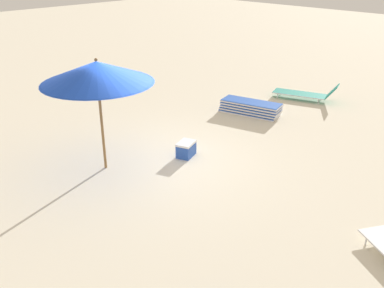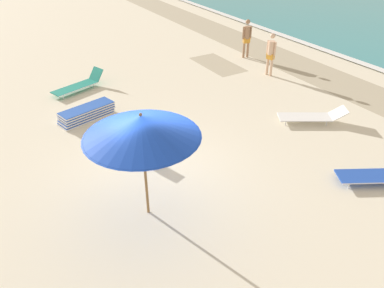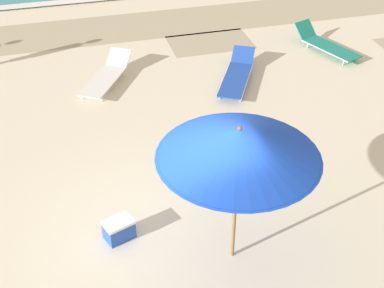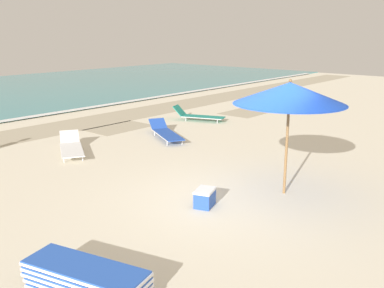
{
  "view_description": "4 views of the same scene",
  "coord_description": "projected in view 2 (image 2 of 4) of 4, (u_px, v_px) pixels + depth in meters",
  "views": [
    {
      "loc": [
        5.84,
        7.02,
        4.6
      ],
      "look_at": [
        -0.03,
        1.26,
        0.88
      ],
      "focal_mm": 40.0,
      "sensor_mm": 36.0,
      "label": 1
    },
    {
      "loc": [
        7.03,
        -3.07,
        5.92
      ],
      "look_at": [
        0.19,
        1.01,
        0.94
      ],
      "focal_mm": 35.0,
      "sensor_mm": 36.0,
      "label": 2
    },
    {
      "loc": [
        -1.33,
        -6.41,
        6.64
      ],
      "look_at": [
        0.85,
        1.64,
        0.74
      ],
      "focal_mm": 50.0,
      "sensor_mm": 36.0,
      "label": 3
    },
    {
      "loc": [
        -7.32,
        -4.91,
        3.52
      ],
      "look_at": [
        0.47,
        1.73,
        0.84
      ],
      "focal_mm": 40.0,
      "sensor_mm": 36.0,
      "label": 4
    }
  ],
  "objects": [
    {
      "name": "sun_lounger_under_umbrella",
      "position": [
        79.0,
        85.0,
        14.41
      ],
      "size": [
        1.24,
        2.19,
        0.62
      ],
      "rotation": [
        0.0,
        0.0,
        0.33
      ],
      "color": "#1E8475",
      "rests_on": "ground_plane"
    },
    {
      "name": "beachgoer_shoreline_child",
      "position": [
        247.0,
        36.0,
        17.2
      ],
      "size": [
        0.27,
        0.44,
        1.76
      ],
      "rotation": [
        0.0,
        0.0,
        4.46
      ],
      "color": "#A37A5B",
      "rests_on": "ground_plane"
    },
    {
      "name": "cooler_box",
      "position": [
        151.0,
        158.0,
        10.2
      ],
      "size": [
        0.59,
        0.5,
        0.37
      ],
      "rotation": [
        0.0,
        0.0,
        0.35
      ],
      "color": "blue",
      "rests_on": "ground_plane"
    },
    {
      "name": "beachgoer_wading_adult",
      "position": [
        271.0,
        52.0,
        15.3
      ],
      "size": [
        0.44,
        0.27,
        1.76
      ],
      "rotation": [
        0.0,
        0.0,
        3.35
      ],
      "color": "beige",
      "rests_on": "ground_plane"
    },
    {
      "name": "sun_lounger_near_water_left",
      "position": [
        312.0,
        116.0,
        12.22
      ],
      "size": [
        1.63,
        2.17,
        0.49
      ],
      "rotation": [
        0.0,
        0.0,
        -0.54
      ],
      "color": "white",
      "rests_on": "ground_plane"
    },
    {
      "name": "beach_umbrella",
      "position": [
        141.0,
        127.0,
        7.44
      ],
      "size": [
        2.42,
        2.42,
        2.57
      ],
      "color": "olive",
      "rests_on": "ground_plane"
    },
    {
      "name": "sun_lounger_near_water_right",
      "position": [
        384.0,
        175.0,
        9.52
      ],
      "size": [
        1.67,
        2.36,
        0.48
      ],
      "rotation": [
        0.0,
        0.0,
        -0.5
      ],
      "color": "blue",
      "rests_on": "ground_plane"
    },
    {
      "name": "ground_plane",
      "position": [
        155.0,
        185.0,
        9.63
      ],
      "size": [
        60.0,
        60.0,
        0.16
      ],
      "color": "beige"
    },
    {
      "name": "lounger_stack",
      "position": [
        87.0,
        113.0,
        12.42
      ],
      "size": [
        1.06,
        1.99,
        0.41
      ],
      "rotation": [
        0.0,
        0.0,
        0.25
      ],
      "color": "blue",
      "rests_on": "ground_plane"
    }
  ]
}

